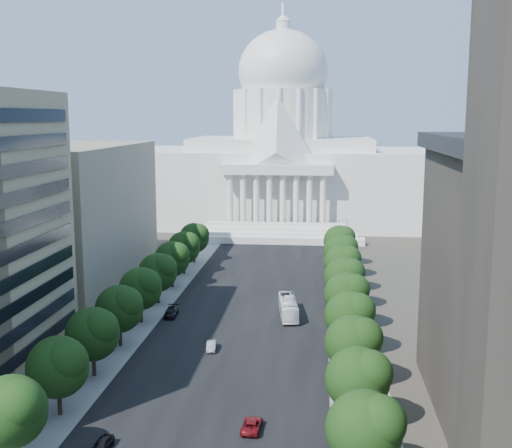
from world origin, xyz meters
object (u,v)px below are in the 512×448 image
(car_silver, at_px, (211,346))
(car_red, at_px, (252,425))
(car_dark_a, at_px, (102,445))
(city_bus, at_px, (288,307))
(car_dark_b, at_px, (171,312))

(car_silver, height_order, car_red, car_silver)
(car_dark_a, bearing_deg, city_bus, 75.92)
(car_dark_a, distance_m, city_bus, 53.02)
(car_red, distance_m, city_bus, 43.75)
(car_dark_b, bearing_deg, car_silver, -61.56)
(car_dark_a, height_order, car_red, car_dark_a)
(car_silver, distance_m, car_dark_b, 19.18)
(car_dark_b, distance_m, city_bus, 21.45)
(car_silver, xyz_separation_m, city_bus, (11.08, 18.45, 1.05))
(car_red, bearing_deg, car_dark_a, 24.32)
(city_bus, bearing_deg, car_silver, -128.34)
(car_dark_a, relative_size, car_dark_b, 0.74)
(car_dark_a, distance_m, car_silver, 32.19)
(car_dark_a, xyz_separation_m, car_red, (15.81, 6.26, -0.03))
(car_dark_b, bearing_deg, car_red, -68.76)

